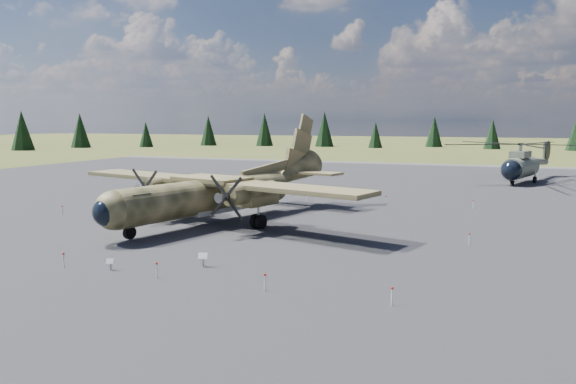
% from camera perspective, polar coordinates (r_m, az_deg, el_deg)
% --- Properties ---
extents(ground, '(500.00, 500.00, 0.00)m').
position_cam_1_polar(ground, '(42.13, -5.14, -3.74)').
color(ground, brown).
rests_on(ground, ground).
extents(apron, '(120.00, 120.00, 0.04)m').
position_cam_1_polar(apron, '(51.17, -0.24, -1.75)').
color(apron, '#535357').
rests_on(apron, ground).
extents(transport_plane, '(27.58, 24.64, 9.18)m').
position_cam_1_polar(transport_plane, '(44.93, -6.86, 0.34)').
color(transport_plane, '#35361D').
rests_on(transport_plane, ground).
extents(helicopter_near, '(25.44, 25.87, 5.18)m').
position_cam_1_polar(helicopter_near, '(78.10, 22.64, 3.52)').
color(helicopter_near, '#63685A').
rests_on(helicopter_near, ground).
extents(info_placard_left, '(0.44, 0.29, 0.65)m').
position_cam_1_polar(info_placard_left, '(31.92, -17.61, -6.83)').
color(info_placard_left, gray).
rests_on(info_placard_left, ground).
extents(info_placard_right, '(0.54, 0.34, 0.79)m').
position_cam_1_polar(info_placard_right, '(31.50, -8.64, -6.57)').
color(info_placard_right, gray).
rests_on(info_placard_right, ground).
extents(barrier_fence, '(33.12, 29.62, 0.85)m').
position_cam_1_polar(barrier_fence, '(42.17, -5.76, -3.03)').
color(barrier_fence, white).
rests_on(barrier_fence, ground).
extents(treeline, '(277.48, 288.85, 10.99)m').
position_cam_1_polar(treeline, '(39.64, -0.28, 2.68)').
color(treeline, black).
rests_on(treeline, ground).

